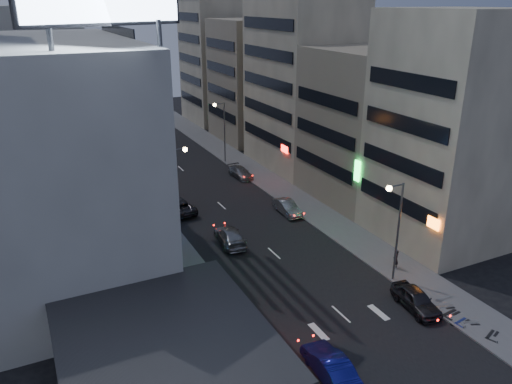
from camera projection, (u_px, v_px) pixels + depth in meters
ground at (378, 347)px, 31.57m from camera, size 180.00×180.00×0.00m
sidewalk_left at (138, 205)px, 53.43m from camera, size 4.00×120.00×0.12m
sidewalk_right at (270, 182)px, 59.98m from camera, size 4.00×120.00×0.12m
food_court at (151, 369)px, 26.84m from camera, size 11.00×13.00×3.88m
white_building at (43, 162)px, 38.14m from camera, size 14.00×24.00×18.00m
shophouse_near at (448, 131)px, 42.92m from camera, size 10.00×11.00×20.00m
shophouse_mid at (368, 125)px, 53.48m from camera, size 11.00×12.00×16.00m
shophouse_far at (302, 81)px, 63.10m from camera, size 10.00×14.00×22.00m
far_left_a at (38, 95)px, 59.36m from camera, size 11.00×10.00×20.00m
far_left_b at (31, 98)px, 70.95m from camera, size 12.00×10.00×15.00m
far_right_a at (254, 81)px, 76.60m from camera, size 11.00×12.00×18.00m
far_right_b at (222, 52)px, 87.47m from camera, size 12.00×12.00×24.00m
street_lamp_right_near at (395, 219)px, 37.09m from camera, size 1.60×0.44×8.02m
street_lamp_left at (177, 178)px, 45.67m from camera, size 1.60×0.44×8.02m
street_lamp_right_far at (222, 124)px, 65.60m from camera, size 1.60×0.44×8.02m
parked_car_right_near at (416, 299)px, 35.29m from camera, size 2.29×4.57×1.50m
parked_car_right_mid at (287, 207)px, 51.14m from camera, size 1.55×4.24×1.39m
parked_car_left at (178, 206)px, 51.38m from camera, size 2.98×5.44×1.44m
parked_car_right_far at (241, 173)px, 61.64m from camera, size 1.99×4.48×1.28m
road_car_blue at (330, 365)px, 28.90m from camera, size 1.94×4.73×1.53m
road_car_silver at (230, 236)px, 44.82m from camera, size 2.64×5.24×1.46m
person at (396, 259)px, 40.43m from camera, size 0.66×0.52×1.60m
scooter_black_a at (493, 322)px, 32.91m from camera, size 1.25×1.96×1.14m
scooter_silver_a at (478, 315)px, 33.77m from camera, size 1.24×1.82×1.06m
scooter_blue at (465, 311)px, 34.20m from camera, size 0.85×1.80×1.06m
scooter_black_b at (455, 301)px, 35.09m from camera, size 0.91×2.10×1.24m
scooter_silver_b at (452, 297)px, 35.64m from camera, size 1.02×1.96×1.14m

